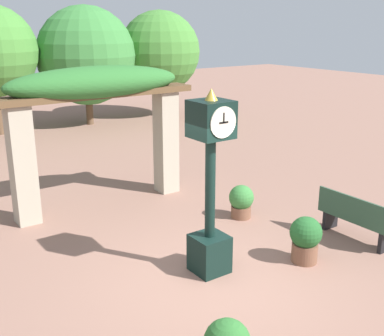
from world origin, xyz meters
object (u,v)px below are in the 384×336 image
Objects in this scene: potted_plant_near_right at (241,201)px; park_bench at (356,218)px; pedestal_clock at (210,186)px; potted_plant_far_left at (305,238)px.

park_bench is at bearing -63.47° from potted_plant_near_right.
potted_plant_near_right is (1.94, 1.45, -1.12)m from pedestal_clock.
park_bench is (1.04, -2.08, 0.06)m from potted_plant_near_right.
pedestal_clock is at bearing 156.10° from potted_plant_far_left.
pedestal_clock reaches higher than potted_plant_far_left.
park_bench is at bearing -12.02° from pedestal_clock.
potted_plant_near_right is 2.33m from park_bench.
pedestal_clock is 1.99m from potted_plant_far_left.
pedestal_clock is at bearing -143.24° from potted_plant_near_right.
pedestal_clock is 1.93× the size of park_bench.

